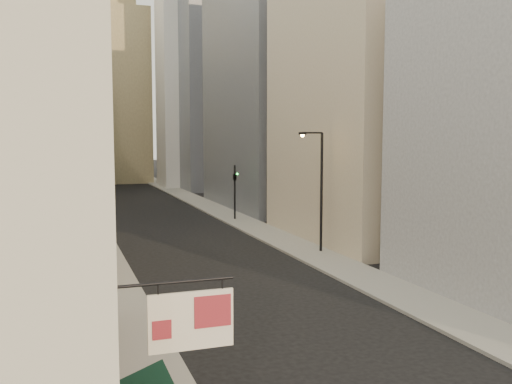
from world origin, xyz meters
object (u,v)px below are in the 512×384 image
Objects in this scene: white_tower at (186,62)px; streetlamp_mid at (319,185)px; clock_tower at (103,76)px; traffic_light_right at (235,179)px; traffic_light_left at (81,190)px.

white_tower is 54.10m from streetlamp_mid.
clock_tower is 17.83m from white_tower.
clock_tower is 52.73m from traffic_light_right.
clock_tower is 8.98× the size of traffic_light_left.
streetlamp_mid is (-2.94, -52.14, -14.14)m from white_tower.
white_tower reaches higher than traffic_light_left.
traffic_light_right is at bearing -81.77° from clock_tower.
traffic_light_right is (-0.78, 15.79, -0.71)m from streetlamp_mid.
streetlamp_mid is at bearing -83.05° from clock_tower.
white_tower reaches higher than streetlamp_mid.
white_tower is 5.31× the size of streetlamp_mid.
streetlamp_mid is 15.82m from traffic_light_right.
clock_tower reaches higher than traffic_light_right.
traffic_light_left and traffic_light_right have the same top height.
white_tower is at bearing 66.86° from streetlamp_mid.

